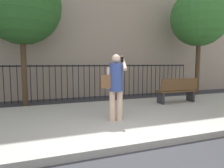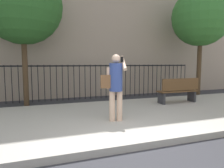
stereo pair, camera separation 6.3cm
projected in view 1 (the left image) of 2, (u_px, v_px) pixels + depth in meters
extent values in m
plane|color=#333338|center=(133.00, 152.00, 3.86)|extent=(60.00, 60.00, 0.00)
cube|color=#B2ADA3|center=(99.00, 119.00, 5.90)|extent=(28.00, 4.40, 0.15)
cube|color=black|center=(76.00, 66.00, 9.20)|extent=(12.00, 0.04, 0.06)
cylinder|color=black|center=(4.00, 85.00, 8.26)|extent=(0.03, 0.03, 1.60)
cylinder|color=black|center=(11.00, 84.00, 8.35)|extent=(0.03, 0.03, 1.60)
cylinder|color=black|center=(17.00, 84.00, 8.44)|extent=(0.03, 0.03, 1.60)
cylinder|color=black|center=(24.00, 84.00, 8.52)|extent=(0.03, 0.03, 1.60)
cylinder|color=black|center=(31.00, 84.00, 8.61)|extent=(0.03, 0.03, 1.60)
cylinder|color=black|center=(37.00, 84.00, 8.70)|extent=(0.03, 0.03, 1.60)
cylinder|color=black|center=(43.00, 83.00, 8.79)|extent=(0.03, 0.03, 1.60)
cylinder|color=black|center=(50.00, 83.00, 8.88)|extent=(0.03, 0.03, 1.60)
cylinder|color=black|center=(56.00, 83.00, 8.97)|extent=(0.03, 0.03, 1.60)
cylinder|color=black|center=(61.00, 83.00, 9.05)|extent=(0.03, 0.03, 1.60)
cylinder|color=black|center=(67.00, 83.00, 9.14)|extent=(0.03, 0.03, 1.60)
cylinder|color=black|center=(73.00, 82.00, 9.23)|extent=(0.03, 0.03, 1.60)
cylinder|color=black|center=(79.00, 82.00, 9.32)|extent=(0.03, 0.03, 1.60)
cylinder|color=black|center=(84.00, 82.00, 9.41)|extent=(0.03, 0.03, 1.60)
cylinder|color=black|center=(89.00, 82.00, 9.50)|extent=(0.03, 0.03, 1.60)
cylinder|color=black|center=(95.00, 82.00, 9.58)|extent=(0.03, 0.03, 1.60)
cylinder|color=black|center=(100.00, 82.00, 9.67)|extent=(0.03, 0.03, 1.60)
cylinder|color=black|center=(105.00, 81.00, 9.76)|extent=(0.03, 0.03, 1.60)
cylinder|color=black|center=(110.00, 81.00, 9.85)|extent=(0.03, 0.03, 1.60)
cylinder|color=black|center=(115.00, 81.00, 9.94)|extent=(0.03, 0.03, 1.60)
cylinder|color=black|center=(120.00, 81.00, 10.03)|extent=(0.03, 0.03, 1.60)
cylinder|color=black|center=(125.00, 81.00, 10.12)|extent=(0.03, 0.03, 1.60)
cylinder|color=black|center=(129.00, 81.00, 10.20)|extent=(0.03, 0.03, 1.60)
cylinder|color=black|center=(134.00, 80.00, 10.29)|extent=(0.03, 0.03, 1.60)
cylinder|color=black|center=(138.00, 80.00, 10.38)|extent=(0.03, 0.03, 1.60)
cylinder|color=black|center=(143.00, 80.00, 10.47)|extent=(0.03, 0.03, 1.60)
cylinder|color=black|center=(147.00, 80.00, 10.56)|extent=(0.03, 0.03, 1.60)
cylinder|color=black|center=(151.00, 80.00, 10.65)|extent=(0.03, 0.03, 1.60)
cylinder|color=black|center=(156.00, 80.00, 10.73)|extent=(0.03, 0.03, 1.60)
cylinder|color=black|center=(160.00, 80.00, 10.82)|extent=(0.03, 0.03, 1.60)
cylinder|color=black|center=(164.00, 79.00, 10.91)|extent=(0.03, 0.03, 1.60)
cylinder|color=black|center=(168.00, 79.00, 11.00)|extent=(0.03, 0.03, 1.60)
cylinder|color=black|center=(172.00, 79.00, 11.09)|extent=(0.03, 0.03, 1.60)
cylinder|color=black|center=(176.00, 79.00, 11.18)|extent=(0.03, 0.03, 1.60)
cylinder|color=black|center=(179.00, 79.00, 11.26)|extent=(0.03, 0.03, 1.60)
cylinder|color=black|center=(183.00, 79.00, 11.35)|extent=(0.03, 0.03, 1.60)
cylinder|color=beige|center=(120.00, 106.00, 5.38)|extent=(0.15, 0.15, 0.80)
cylinder|color=beige|center=(112.00, 106.00, 5.36)|extent=(0.15, 0.15, 0.80)
cylinder|color=#33478C|center=(116.00, 77.00, 5.29)|extent=(0.40, 0.40, 0.73)
sphere|color=beige|center=(116.00, 59.00, 5.24)|extent=(0.23, 0.23, 0.23)
cylinder|color=beige|center=(124.00, 63.00, 5.28)|extent=(0.19, 0.51, 0.39)
cylinder|color=beige|center=(108.00, 78.00, 5.26)|extent=(0.09, 0.09, 0.55)
cube|color=black|center=(122.00, 59.00, 5.21)|extent=(0.07, 0.02, 0.15)
cube|color=brown|center=(106.00, 81.00, 5.26)|extent=(0.31, 0.21, 0.34)
cube|color=brown|center=(176.00, 91.00, 7.89)|extent=(1.60, 0.45, 0.05)
cube|color=brown|center=(180.00, 84.00, 7.68)|extent=(1.60, 0.06, 0.44)
cube|color=#333338|center=(161.00, 98.00, 7.67)|extent=(0.08, 0.41, 0.40)
cube|color=#333338|center=(190.00, 96.00, 8.16)|extent=(0.08, 0.41, 0.40)
cylinder|color=#4C3823|center=(198.00, 65.00, 10.07)|extent=(0.21, 0.21, 3.12)
sphere|color=#387A33|center=(200.00, 17.00, 9.84)|extent=(2.78, 2.78, 2.78)
cylinder|color=#4C3823|center=(24.00, 67.00, 7.83)|extent=(0.20, 0.20, 3.04)
sphere|color=#2D6628|center=(21.00, 4.00, 7.59)|extent=(2.98, 2.98, 2.98)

